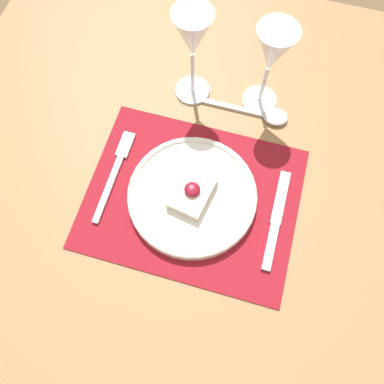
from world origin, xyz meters
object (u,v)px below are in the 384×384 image
knife (275,226)px  wine_glass_near (272,54)px  dinner_plate (192,193)px  spoon (266,115)px  wine_glass_far (193,40)px  fork (116,169)px

knife → wine_glass_near: 0.31m
dinner_plate → spoon: size_ratio=1.34×
dinner_plate → wine_glass_near: 0.29m
knife → wine_glass_far: size_ratio=0.96×
knife → wine_glass_near: (-0.09, 0.27, 0.13)m
spoon → wine_glass_far: 0.22m
spoon → wine_glass_far: size_ratio=0.88×
dinner_plate → wine_glass_far: size_ratio=1.18×
dinner_plate → wine_glass_far: bearing=105.4°
fork → spoon: size_ratio=1.08×
dinner_plate → knife: (0.16, -0.02, -0.01)m
fork → knife: 0.32m
wine_glass_far → wine_glass_near: bearing=5.5°
fork → knife: knife is taller
spoon → wine_glass_near: size_ratio=0.92×
dinner_plate → wine_glass_near: size_ratio=1.23×
fork → spoon: bearing=36.6°
knife → wine_glass_near: size_ratio=1.00×
fork → wine_glass_near: (0.24, 0.24, 0.13)m
knife → wine_glass_near: wine_glass_near is taller
dinner_plate → spoon: bearing=64.9°
dinner_plate → spoon: (0.10, 0.22, -0.01)m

